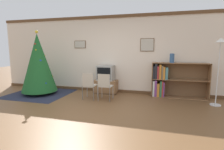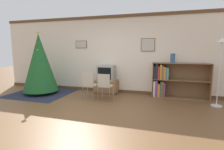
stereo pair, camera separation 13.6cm
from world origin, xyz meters
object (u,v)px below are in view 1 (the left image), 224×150
at_px(folding_chair_left, 89,84).
at_px(bookshelf, 169,80).
at_px(christmas_tree, 38,63).
at_px(television, 106,73).
at_px(folding_chair_right, 105,85).
at_px(vase, 172,58).
at_px(standing_lamp, 220,54).
at_px(tv_console, 106,87).

distance_m(folding_chair_left, bookshelf, 2.54).
relative_size(christmas_tree, television, 3.76).
bearing_deg(folding_chair_right, vase, 25.17).
relative_size(folding_chair_left, bookshelf, 0.48).
bearing_deg(standing_lamp, christmas_tree, -178.16).
distance_m(tv_console, folding_chair_right, 0.96).
height_order(folding_chair_left, bookshelf, bookshelf).
bearing_deg(folding_chair_right, tv_console, 105.76).
xyz_separation_m(tv_console, vase, (2.16, 0.00, 1.03)).
relative_size(christmas_tree, folding_chair_right, 2.62).
distance_m(christmas_tree, standing_lamp, 5.51).
height_order(tv_console, bookshelf, bookshelf).
bearing_deg(standing_lamp, bookshelf, 155.01).
bearing_deg(christmas_tree, bookshelf, 9.92).
xyz_separation_m(folding_chair_right, vase, (1.91, 0.90, 0.79)).
xyz_separation_m(folding_chair_left, standing_lamp, (3.57, 0.38, 0.93)).
height_order(christmas_tree, bookshelf, christmas_tree).
bearing_deg(christmas_tree, standing_lamp, 1.84).
bearing_deg(television, folding_chair_left, -105.80).
xyz_separation_m(folding_chair_left, bookshelf, (2.35, 0.95, 0.08)).
xyz_separation_m(television, vase, (2.16, 0.01, 0.54)).
bearing_deg(folding_chair_left, folding_chair_right, 0.00).
bearing_deg(folding_chair_right, standing_lamp, 6.99).
bearing_deg(television, christmas_tree, -162.31).
relative_size(bookshelf, standing_lamp, 0.93).
bearing_deg(vase, bookshelf, 144.18).
height_order(christmas_tree, standing_lamp, christmas_tree).
xyz_separation_m(folding_chair_right, standing_lamp, (3.07, 0.38, 0.93)).
height_order(television, folding_chair_right, television).
bearing_deg(christmas_tree, vase, 9.15).
relative_size(tv_console, standing_lamp, 0.44).
xyz_separation_m(tv_console, television, (0.00, -0.00, 0.49)).
relative_size(folding_chair_right, vase, 2.83).
relative_size(christmas_tree, standing_lamp, 1.18).
xyz_separation_m(tv_console, bookshelf, (2.10, 0.05, 0.32)).
bearing_deg(tv_console, television, -90.00).
relative_size(folding_chair_left, vase, 2.83).
distance_m(christmas_tree, vase, 4.40).
height_order(folding_chair_left, folding_chair_right, same).
bearing_deg(bookshelf, standing_lamp, -24.99).
bearing_deg(tv_console, vase, 0.08).
bearing_deg(television, standing_lamp, -8.83).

